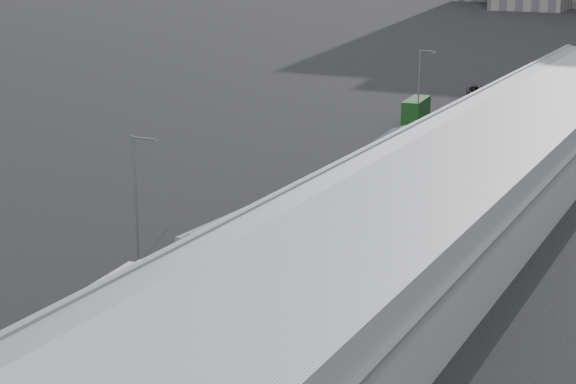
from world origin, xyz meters
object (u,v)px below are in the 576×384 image
Objects in this scene: street_lamp_far at (420,83)px; shipping_container at (416,111)px; suv at (476,92)px; bus_5 at (388,162)px; street_lamp_near at (137,192)px; bus_3 at (252,242)px; bus_6 at (440,138)px; bus_4 at (322,204)px; bus_2 at (91,332)px.

street_lamp_far is 1.40× the size of shipping_container.
shipping_container is at bearing -109.93° from suv.
street_lamp_near is at bearing -107.44° from bus_5.
suv is at bearing 91.10° from bus_5.
shipping_container is (-1.38, 2.80, -3.83)m from street_lamp_far.
bus_3 reaches higher than bus_5.
street_lamp_near is at bearing -148.10° from bus_3.
bus_3 is at bearing -94.68° from bus_5.
bus_5 is 2.08× the size of shipping_container.
shipping_container is 21.34m from suv.
bus_6 is at bearing 80.67° from street_lamp_near.
bus_4 is 0.92× the size of bus_5.
street_lamp_far is at bearing -106.16° from suv.
bus_3 is 26.91m from bus_5.
bus_2 reaches higher than shipping_container.
shipping_container is 1.08× the size of suv.
bus_5 reaches higher than bus_2.
bus_3 is at bearing -93.63° from bus_4.
street_lamp_near reaches higher than bus_2.
bus_3 is 11.43m from bus_4.
bus_4 is at bearing -94.05° from bus_5.
bus_3 is 55.66m from shipping_container.
street_lamp_near reaches higher than shipping_container.
street_lamp_far is (-6.29, 11.64, 3.82)m from bus_6.
bus_5 is (-0.23, 26.91, -0.03)m from bus_3.
bus_3 is 1.11× the size of bus_4.
bus_2 is 44.21m from bus_5.
bus_2 is at bearing -102.47° from suv.
suv is (-6.09, 35.70, -0.65)m from bus_6.
bus_6 is (0.42, 40.75, -0.20)m from bus_3.
shipping_container is at bearing 89.81° from bus_2.
street_lamp_near reaches higher than bus_3.
bus_5 is 29.13m from shipping_container.
bus_5 is (-0.30, 15.48, 0.13)m from bus_4.
bus_4 is 44.36m from shipping_container.
bus_2 reaches higher than bus_4.
bus_5 is at bearing -99.40° from suv.
street_lamp_near is at bearing -95.28° from shipping_container.
shipping_container reaches higher than suv.
street_lamp_far reaches higher than street_lamp_near.
bus_2 is 72.79m from shipping_container.
bus_2 is 69.99m from street_lamp_far.
shipping_container is (-7.67, 14.43, -0.02)m from bus_6.
bus_3 reaches higher than bus_2.
bus_2 is 1.39× the size of street_lamp_near.
street_lamp_near is at bearing -106.53° from suv.
bus_2 is at bearing -90.28° from shipping_container.
bus_3 reaches higher than suv.
bus_2 is 1.38× the size of street_lamp_far.
street_lamp_near is 58.92m from shipping_container.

